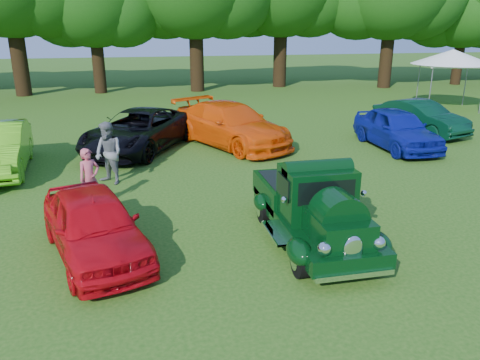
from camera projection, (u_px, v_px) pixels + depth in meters
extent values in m
plane|color=#215213|center=(226.00, 256.00, 9.27)|extent=(120.00, 120.00, 0.00)
cylinder|color=black|center=(300.00, 260.00, 8.41)|extent=(0.20, 0.66, 0.66)
cylinder|color=black|center=(376.00, 252.00, 8.71)|extent=(0.20, 0.66, 0.66)
cylinder|color=black|center=(264.00, 208.00, 10.76)|extent=(0.20, 0.66, 0.66)
cylinder|color=black|center=(324.00, 203.00, 11.06)|extent=(0.20, 0.66, 0.66)
cube|color=black|center=(313.00, 221.00, 9.76)|extent=(1.53, 4.01, 0.30)
cube|color=black|center=(337.00, 228.00, 8.53)|extent=(0.98, 1.29, 0.55)
cube|color=black|center=(316.00, 193.00, 9.44)|extent=(1.39, 1.02, 1.07)
cube|color=black|center=(326.00, 192.00, 8.93)|extent=(1.16, 0.05, 0.46)
cube|color=black|center=(294.00, 190.00, 10.81)|extent=(1.53, 1.83, 0.52)
cube|color=black|center=(295.00, 180.00, 10.73)|extent=(1.32, 1.60, 0.04)
ellipsoid|color=black|center=(299.00, 252.00, 8.35)|extent=(0.44, 0.76, 0.44)
ellipsoid|color=black|center=(378.00, 243.00, 8.67)|extent=(0.44, 0.76, 0.44)
ellipsoid|color=black|center=(261.00, 202.00, 10.70)|extent=(0.34, 0.64, 0.37)
ellipsoid|color=black|center=(326.00, 197.00, 11.02)|extent=(0.34, 0.64, 0.37)
ellipsoid|color=white|center=(353.00, 250.00, 7.95)|extent=(0.36, 0.11, 0.53)
sphere|color=white|center=(324.00, 249.00, 7.89)|extent=(0.25, 0.25, 0.25)
sphere|color=white|center=(378.00, 243.00, 8.09)|extent=(0.25, 0.25, 0.25)
cube|color=white|center=(355.00, 275.00, 7.95)|extent=(1.44, 0.10, 0.10)
cube|color=white|center=(282.00, 191.00, 11.77)|extent=(1.44, 0.10, 0.10)
imported|color=red|center=(94.00, 225.00, 9.10)|extent=(2.63, 4.13, 1.31)
imported|color=black|center=(139.00, 131.00, 16.74)|extent=(4.69, 5.77, 1.46)
imported|color=#EC4B08|center=(231.00, 125.00, 17.46)|extent=(4.43, 5.82, 1.57)
imported|color=#0D1791|center=(397.00, 129.00, 17.10)|extent=(1.73, 4.26, 1.45)
imported|color=black|center=(420.00, 117.00, 19.41)|extent=(2.59, 4.34, 1.35)
imported|color=#C75161|center=(90.00, 178.00, 11.48)|extent=(0.66, 0.61, 1.51)
imported|color=slate|center=(109.00, 153.00, 13.19)|extent=(1.08, 1.09, 1.78)
cube|color=white|center=(452.00, 65.00, 24.54)|extent=(3.58, 3.58, 0.11)
cone|color=white|center=(453.00, 57.00, 24.41)|extent=(5.25, 5.25, 0.75)
cylinder|color=slate|center=(430.00, 90.00, 23.85)|extent=(0.06, 0.06, 2.26)
cylinder|color=slate|center=(418.00, 84.00, 26.25)|extent=(0.06, 0.06, 2.26)
cylinder|color=slate|center=(465.00, 85.00, 25.98)|extent=(0.06, 0.06, 2.26)
cylinder|color=black|center=(19.00, 57.00, 29.12)|extent=(0.96, 0.96, 4.80)
cylinder|color=black|center=(98.00, 62.00, 30.48)|extent=(0.79, 0.79, 3.94)
cylinder|color=black|center=(197.00, 56.00, 31.19)|extent=(0.92, 0.92, 4.61)
cylinder|color=black|center=(280.00, 53.00, 33.47)|extent=(0.94, 0.94, 4.69)
cylinder|color=black|center=(386.00, 56.00, 32.97)|extent=(0.89, 0.89, 4.46)
cylinder|color=black|center=(458.00, 60.00, 34.84)|extent=(0.72, 0.72, 3.62)
sphere|color=#12490F|center=(467.00, 1.00, 33.53)|extent=(6.63, 6.63, 6.63)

